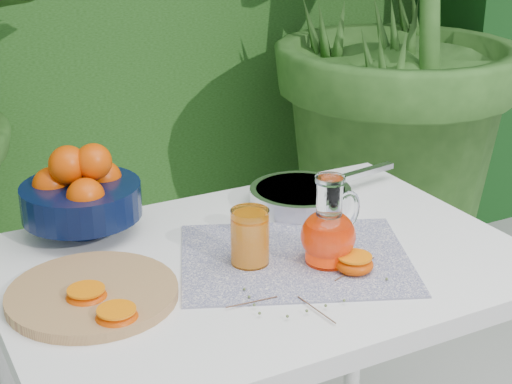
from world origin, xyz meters
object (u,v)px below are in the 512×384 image
juice_pitcher (329,233)px  saute_pan (302,196)px  fruit_bowl (81,193)px  white_table (261,295)px  cutting_board (93,294)px

juice_pitcher → saute_pan: size_ratio=0.42×
fruit_bowl → white_table: bearing=-45.7°
white_table → juice_pitcher: juice_pitcher is taller
white_table → fruit_bowl: (-0.27, 0.28, 0.17)m
fruit_bowl → juice_pitcher: bearing=-43.7°
saute_pan → white_table: bearing=-137.3°
cutting_board → saute_pan: saute_pan is taller
white_table → juice_pitcher: size_ratio=5.78×
cutting_board → juice_pitcher: bearing=-9.9°
saute_pan → juice_pitcher: bearing=-110.7°
white_table → juice_pitcher: bearing=-37.9°
juice_pitcher → white_table: bearing=142.1°
white_table → saute_pan: (0.20, 0.19, 0.10)m
cutting_board → juice_pitcher: 0.45m
white_table → cutting_board: size_ratio=3.35×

